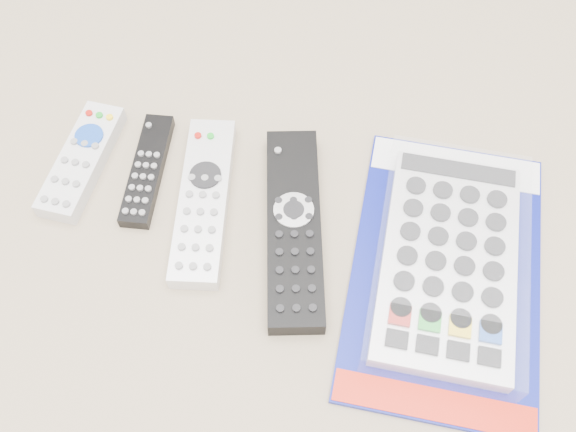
% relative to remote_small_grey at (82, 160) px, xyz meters
% --- Properties ---
extents(remote_small_grey, '(0.06, 0.17, 0.03)m').
position_rel_remote_small_grey_xyz_m(remote_small_grey, '(0.00, 0.00, 0.00)').
color(remote_small_grey, silver).
rests_on(remote_small_grey, ground).
extents(remote_slim_black, '(0.05, 0.16, 0.02)m').
position_rel_remote_small_grey_xyz_m(remote_slim_black, '(0.08, 0.00, -0.00)').
color(remote_slim_black, black).
rests_on(remote_slim_black, ground).
extents(remote_silver_dvd, '(0.09, 0.23, 0.03)m').
position_rel_remote_small_grey_xyz_m(remote_silver_dvd, '(0.16, -0.03, 0.00)').
color(remote_silver_dvd, silver).
rests_on(remote_silver_dvd, ground).
extents(remote_large_black, '(0.11, 0.27, 0.03)m').
position_rel_remote_small_grey_xyz_m(remote_large_black, '(0.28, -0.05, 0.00)').
color(remote_large_black, black).
rests_on(remote_large_black, ground).
extents(jumbo_remote_packaged, '(0.22, 0.35, 0.05)m').
position_rel_remote_small_grey_xyz_m(jumbo_remote_packaged, '(0.46, -0.06, 0.01)').
color(jumbo_remote_packaged, navy).
rests_on(jumbo_remote_packaged, ground).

